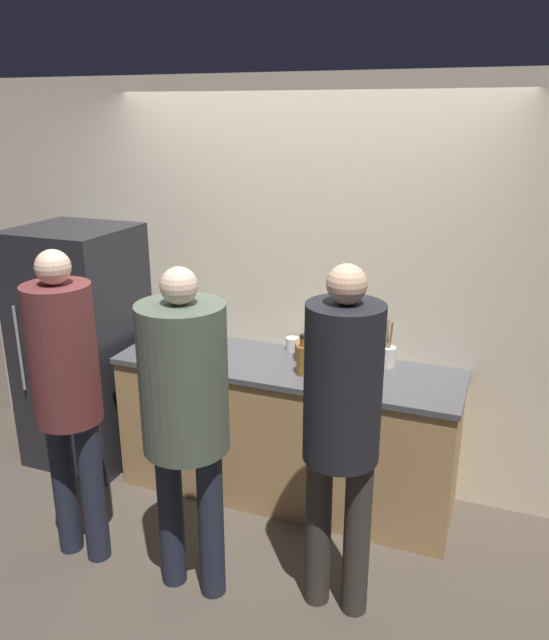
# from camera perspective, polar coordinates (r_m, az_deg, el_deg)

# --- Properties ---
(ground_plane) EXTENTS (14.00, 14.00, 0.00)m
(ground_plane) POSITION_cam_1_polar(r_m,az_deg,el_deg) (4.00, -0.82, -18.04)
(ground_plane) COLOR #4C4238
(wall_back) EXTENTS (5.20, 0.06, 2.60)m
(wall_back) POSITION_cam_1_polar(r_m,az_deg,el_deg) (4.01, 2.86, 2.89)
(wall_back) COLOR beige
(wall_back) RESTS_ON ground_plane
(counter) EXTENTS (2.13, 0.68, 0.91)m
(counter) POSITION_cam_1_polar(r_m,az_deg,el_deg) (4.05, 1.17, -9.88)
(counter) COLOR tan
(counter) RESTS_ON ground_plane
(refrigerator) EXTENTS (0.72, 0.73, 1.66)m
(refrigerator) POSITION_cam_1_polar(r_m,az_deg,el_deg) (4.54, -17.06, -2.28)
(refrigerator) COLOR #232328
(refrigerator) RESTS_ON ground_plane
(person_left) EXTENTS (0.34, 0.34, 1.75)m
(person_left) POSITION_cam_1_polar(r_m,az_deg,el_deg) (3.41, -18.49, -5.56)
(person_left) COLOR #232838
(person_left) RESTS_ON ground_plane
(person_center) EXTENTS (0.42, 0.42, 1.73)m
(person_center) POSITION_cam_1_polar(r_m,az_deg,el_deg) (3.02, -8.21, -7.39)
(person_center) COLOR #232838
(person_center) RESTS_ON ground_plane
(person_right) EXTENTS (0.36, 0.36, 1.78)m
(person_right) POSITION_cam_1_polar(r_m,az_deg,el_deg) (2.89, 6.17, -8.67)
(person_right) COLOR #38332D
(person_right) RESTS_ON ground_plane
(fruit_bowl) EXTENTS (0.34, 0.34, 0.15)m
(fruit_bowl) POSITION_cam_1_polar(r_m,az_deg,el_deg) (3.90, 4.35, -2.83)
(fruit_bowl) COLOR brown
(fruit_bowl) RESTS_ON counter
(utensil_crock) EXTENTS (0.09, 0.09, 0.30)m
(utensil_crock) POSITION_cam_1_polar(r_m,az_deg,el_deg) (3.84, 10.34, -3.18)
(utensil_crock) COLOR silver
(utensil_crock) RESTS_ON counter
(bottle_green) EXTENTS (0.06, 0.06, 0.15)m
(bottle_green) POSITION_cam_1_polar(r_m,az_deg,el_deg) (4.16, -5.27, -1.40)
(bottle_green) COLOR #236033
(bottle_green) RESTS_ON counter
(bottle_dark) EXTENTS (0.06, 0.06, 0.19)m
(bottle_dark) POSITION_cam_1_polar(r_m,az_deg,el_deg) (3.93, -8.60, -2.49)
(bottle_dark) COLOR #333338
(bottle_dark) RESTS_ON counter
(bottle_amber) EXTENTS (0.07, 0.07, 0.25)m
(bottle_amber) POSITION_cam_1_polar(r_m,az_deg,el_deg) (3.66, 2.57, -3.56)
(bottle_amber) COLOR brown
(bottle_amber) RESTS_ON counter
(cup_yellow) EXTENTS (0.08, 0.08, 0.09)m
(cup_yellow) POSITION_cam_1_polar(r_m,az_deg,el_deg) (4.36, -8.98, -0.78)
(cup_yellow) COLOR gold
(cup_yellow) RESTS_ON counter
(cup_white) EXTENTS (0.09, 0.09, 0.09)m
(cup_white) POSITION_cam_1_polar(r_m,az_deg,el_deg) (4.04, 1.64, -2.20)
(cup_white) COLOR white
(cup_white) RESTS_ON counter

